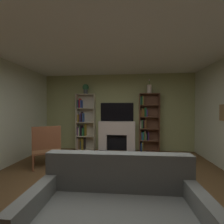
{
  "coord_description": "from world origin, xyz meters",
  "views": [
    {
      "loc": [
        0.36,
        -2.33,
        1.45
      ],
      "look_at": [
        0.0,
        1.16,
        1.37
      ],
      "focal_mm": 23.77,
      "sensor_mm": 36.0,
      "label": 1
    }
  ],
  "objects_px": {
    "fireplace": "(117,135)",
    "bookshelf_right": "(147,123)",
    "vase_with_flowers": "(149,89)",
    "couch": "(117,221)",
    "coffee_table": "(120,182)",
    "tv": "(117,112)",
    "bookshelf_left": "(84,124)",
    "armchair": "(47,146)",
    "potted_plant": "(86,88)"
  },
  "relations": [
    {
      "from": "fireplace",
      "to": "couch",
      "type": "distance_m",
      "value": 3.63
    },
    {
      "from": "bookshelf_right",
      "to": "potted_plant",
      "type": "bearing_deg",
      "value": -178.88
    },
    {
      "from": "bookshelf_left",
      "to": "couch",
      "type": "bearing_deg",
      "value": -68.63
    },
    {
      "from": "bookshelf_left",
      "to": "armchair",
      "type": "height_order",
      "value": "bookshelf_left"
    },
    {
      "from": "armchair",
      "to": "coffee_table",
      "type": "relative_size",
      "value": 1.1
    },
    {
      "from": "armchair",
      "to": "coffee_table",
      "type": "bearing_deg",
      "value": -33.59
    },
    {
      "from": "tv",
      "to": "bookshelf_right",
      "type": "height_order",
      "value": "bookshelf_right"
    },
    {
      "from": "potted_plant",
      "to": "fireplace",
      "type": "bearing_deg",
      "value": 1.49
    },
    {
      "from": "bookshelf_left",
      "to": "vase_with_flowers",
      "type": "relative_size",
      "value": 4.08
    },
    {
      "from": "potted_plant",
      "to": "vase_with_flowers",
      "type": "xyz_separation_m",
      "value": [
        2.19,
        -0.0,
        -0.04
      ]
    },
    {
      "from": "tv",
      "to": "coffee_table",
      "type": "distance_m",
      "value": 3.14
    },
    {
      "from": "tv",
      "to": "armchair",
      "type": "xyz_separation_m",
      "value": [
        -1.65,
        -1.69,
        -0.83
      ]
    },
    {
      "from": "tv",
      "to": "bookshelf_left",
      "type": "height_order",
      "value": "bookshelf_left"
    },
    {
      "from": "coffee_table",
      "to": "tv",
      "type": "bearing_deg",
      "value": 94.91
    },
    {
      "from": "couch",
      "to": "armchair",
      "type": "relative_size",
      "value": 1.74
    },
    {
      "from": "potted_plant",
      "to": "armchair",
      "type": "relative_size",
      "value": 0.34
    },
    {
      "from": "vase_with_flowers",
      "to": "armchair",
      "type": "bearing_deg",
      "value": -150.19
    },
    {
      "from": "vase_with_flowers",
      "to": "couch",
      "type": "xyz_separation_m",
      "value": [
        -0.84,
        -3.59,
        -1.83
      ]
    },
    {
      "from": "potted_plant",
      "to": "armchair",
      "type": "distance_m",
      "value": 2.35
    },
    {
      "from": "bookshelf_right",
      "to": "potted_plant",
      "type": "xyz_separation_m",
      "value": [
        -2.11,
        -0.04,
        1.21
      ]
    },
    {
      "from": "fireplace",
      "to": "coffee_table",
      "type": "height_order",
      "value": "fireplace"
    },
    {
      "from": "vase_with_flowers",
      "to": "couch",
      "type": "relative_size",
      "value": 0.27
    },
    {
      "from": "bookshelf_right",
      "to": "armchair",
      "type": "relative_size",
      "value": 1.91
    },
    {
      "from": "coffee_table",
      "to": "bookshelf_left",
      "type": "bearing_deg",
      "value": 116.27
    },
    {
      "from": "vase_with_flowers",
      "to": "armchair",
      "type": "relative_size",
      "value": 0.47
    },
    {
      "from": "vase_with_flowers",
      "to": "bookshelf_right",
      "type": "bearing_deg",
      "value": 151.97
    },
    {
      "from": "couch",
      "to": "coffee_table",
      "type": "distance_m",
      "value": 0.75
    },
    {
      "from": "fireplace",
      "to": "bookshelf_right",
      "type": "bearing_deg",
      "value": 0.73
    },
    {
      "from": "tv",
      "to": "armchair",
      "type": "distance_m",
      "value": 2.51
    },
    {
      "from": "bookshelf_right",
      "to": "vase_with_flowers",
      "type": "relative_size",
      "value": 4.08
    },
    {
      "from": "tv",
      "to": "armchair",
      "type": "height_order",
      "value": "tv"
    },
    {
      "from": "tv",
      "to": "vase_with_flowers",
      "type": "height_order",
      "value": "vase_with_flowers"
    },
    {
      "from": "couch",
      "to": "coffee_table",
      "type": "height_order",
      "value": "couch"
    },
    {
      "from": "tv",
      "to": "coffee_table",
      "type": "relative_size",
      "value": 1.22
    },
    {
      "from": "fireplace",
      "to": "armchair",
      "type": "bearing_deg",
      "value": -135.89
    },
    {
      "from": "fireplace",
      "to": "tv",
      "type": "xyz_separation_m",
      "value": [
        0.0,
        0.09,
        0.8
      ]
    },
    {
      "from": "bookshelf_left",
      "to": "armchair",
      "type": "distance_m",
      "value": 1.73
    },
    {
      "from": "potted_plant",
      "to": "bookshelf_left",
      "type": "bearing_deg",
      "value": 148.91
    },
    {
      "from": "potted_plant",
      "to": "couch",
      "type": "height_order",
      "value": "potted_plant"
    },
    {
      "from": "bookshelf_left",
      "to": "coffee_table",
      "type": "relative_size",
      "value": 2.1
    },
    {
      "from": "bookshelf_right",
      "to": "potted_plant",
      "type": "height_order",
      "value": "potted_plant"
    },
    {
      "from": "bookshelf_right",
      "to": "couch",
      "type": "bearing_deg",
      "value": -101.85
    },
    {
      "from": "bookshelf_right",
      "to": "coffee_table",
      "type": "bearing_deg",
      "value": -104.81
    },
    {
      "from": "couch",
      "to": "armchair",
      "type": "distance_m",
      "value": 2.78
    },
    {
      "from": "tv",
      "to": "potted_plant",
      "type": "distance_m",
      "value": 1.38
    },
    {
      "from": "bookshelf_right",
      "to": "couch",
      "type": "height_order",
      "value": "bookshelf_right"
    },
    {
      "from": "fireplace",
      "to": "bookshelf_right",
      "type": "height_order",
      "value": "bookshelf_right"
    },
    {
      "from": "coffee_table",
      "to": "couch",
      "type": "bearing_deg",
      "value": -90.08
    },
    {
      "from": "bookshelf_right",
      "to": "coffee_table",
      "type": "distance_m",
      "value": 3.04
    },
    {
      "from": "fireplace",
      "to": "bookshelf_right",
      "type": "xyz_separation_m",
      "value": [
        1.01,
        0.01,
        0.42
      ]
    }
  ]
}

